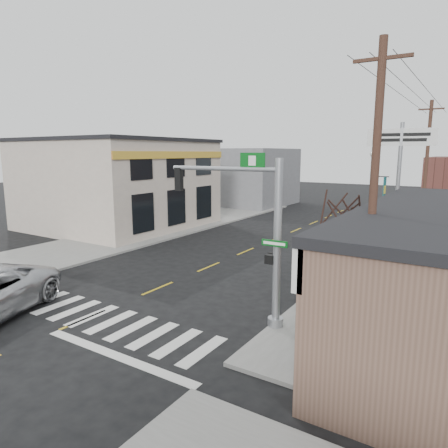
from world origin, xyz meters
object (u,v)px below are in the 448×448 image
Objects in this scene: dance_center_sign at (400,158)px; utility_pole_far at (426,167)px; lamp_post at (371,204)px; traffic_signal_pole at (259,224)px; utility_pole_near at (373,197)px; fire_hydrant at (329,290)px; guide_sign at (361,241)px; bare_tree at (343,202)px.

dance_center_sign is 8.08m from utility_pole_far.
utility_pole_far is (1.01, 12.19, 1.40)m from lamp_post.
traffic_signal_pole is 3.76m from utility_pole_near.
utility_pole_far is at bearing 92.28° from utility_pole_near.
fire_hydrant is at bearing 122.77° from utility_pole_near.
fire_hydrant is at bearing -105.95° from dance_center_sign.
guide_sign is at bearing 81.81° from fire_hydrant.
guide_sign reaches higher than fire_hydrant.
lamp_post is 0.63× the size of utility_pole_far.
guide_sign is at bearing -104.86° from dance_center_sign.
traffic_signal_pole is at bearing -110.90° from dance_center_sign.
guide_sign is 3.36m from fire_hydrant.
utility_pole_near is (1.73, -6.36, 2.70)m from guide_sign.
lamp_post is 0.67× the size of utility_pole_near.
traffic_signal_pole is at bearing -125.61° from bare_tree.
traffic_signal_pole is at bearing -112.52° from fire_hydrant.
bare_tree is at bearing 52.05° from traffic_signal_pole.
guide_sign is at bearing -71.46° from lamp_post.
fire_hydrant is 0.11× the size of lamp_post.
traffic_signal_pole is 0.65× the size of utility_pole_near.
lamp_post is at bearing 102.48° from utility_pole_near.
guide_sign is at bearing 105.51° from utility_pole_near.
bare_tree is at bearing -92.85° from utility_pole_far.
traffic_signal_pole is 8.65× the size of fire_hydrant.
utility_pole_near reaches higher than guide_sign.
guide_sign is 7.12m from utility_pole_near.
fire_hydrant is 10.11m from dance_center_sign.
utility_pole_far is (-0.69, 20.05, 0.27)m from utility_pole_near.
lamp_post reaches higher than traffic_signal_pole.
traffic_signal_pole is 12.52m from dance_center_sign.
guide_sign is 4.28m from bare_tree.
fire_hydrant is 0.07× the size of utility_pole_far.
traffic_signal_pole is 1.13× the size of bare_tree.
utility_pole_far is (0.54, 8.03, -0.71)m from dance_center_sign.
lamp_post is at bearing -94.54° from utility_pole_far.
bare_tree is (0.12, -3.67, 2.19)m from guide_sign.
fire_hydrant is 5.81m from utility_pole_near.
guide_sign is 2.17m from lamp_post.
utility_pole_far reaches higher than bare_tree.
traffic_signal_pole is 6.91m from guide_sign.
lamp_post is at bearing 74.21° from traffic_signal_pole.
dance_center_sign is (0.50, 5.67, 3.68)m from guide_sign.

